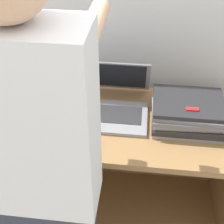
{
  "coord_description": "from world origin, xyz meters",
  "views": [
    {
      "loc": [
        0.14,
        -0.96,
        1.85
      ],
      "look_at": [
        0.0,
        0.23,
        0.91
      ],
      "focal_mm": 50.0,
      "sensor_mm": 36.0,
      "label": 1
    }
  ],
  "objects_px": {
    "laptop_stack_left": "(43,104)",
    "laptop_stack_right": "(188,113)",
    "person": "(46,187)",
    "laptop_open": "(116,103)"
  },
  "relations": [
    {
      "from": "person",
      "to": "laptop_open",
      "type": "bearing_deg",
      "value": 73.21
    },
    {
      "from": "laptop_stack_right",
      "to": "person",
      "type": "bearing_deg",
      "value": -134.97
    },
    {
      "from": "laptop_stack_left",
      "to": "laptop_stack_right",
      "type": "height_order",
      "value": "laptop_stack_right"
    },
    {
      "from": "laptop_stack_left",
      "to": "person",
      "type": "relative_size",
      "value": 0.21
    },
    {
      "from": "laptop_stack_right",
      "to": "person",
      "type": "height_order",
      "value": "person"
    },
    {
      "from": "laptop_stack_left",
      "to": "laptop_stack_right",
      "type": "distance_m",
      "value": 0.76
    },
    {
      "from": "laptop_open",
      "to": "person",
      "type": "distance_m",
      "value": 0.67
    },
    {
      "from": "laptop_stack_right",
      "to": "person",
      "type": "relative_size",
      "value": 0.21
    },
    {
      "from": "laptop_stack_right",
      "to": "laptop_stack_left",
      "type": "bearing_deg",
      "value": 179.85
    },
    {
      "from": "laptop_open",
      "to": "laptop_stack_right",
      "type": "relative_size",
      "value": 1.11
    }
  ]
}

